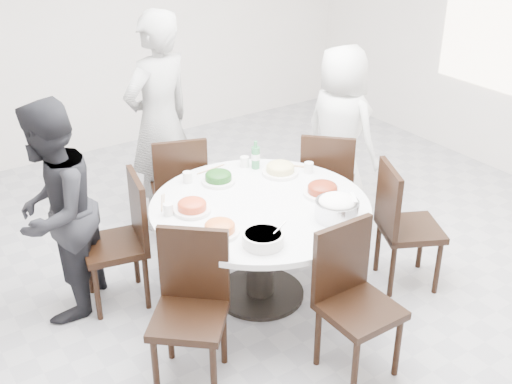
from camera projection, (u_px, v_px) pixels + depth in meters
floor at (271, 268)px, 4.99m from camera, size 6.00×6.00×0.01m
wall_back at (104, 18)px, 6.57m from camera, size 6.00×0.01×2.80m
dining_table at (260, 251)px, 4.51m from camera, size 1.50×1.50×0.75m
chair_ne at (328, 182)px, 5.26m from camera, size 0.59×0.59×0.95m
chair_n at (179, 187)px, 5.19m from camera, size 0.53×0.53×0.95m
chair_nw at (114, 243)px, 4.41m from camera, size 0.50×0.50×0.95m
chair_sw at (189, 316)px, 3.70m from camera, size 0.59×0.59×0.95m
chair_s at (360, 307)px, 3.78m from camera, size 0.42×0.42×0.95m
chair_se at (411, 226)px, 4.62m from camera, size 0.56×0.56×0.95m
diner_right at (340, 132)px, 5.51m from camera, size 0.60×0.81×1.51m
diner_middle at (160, 123)px, 5.23m from camera, size 0.77×0.61×1.84m
diner_left at (54, 213)px, 4.20m from camera, size 0.93×0.94×1.53m
dish_greens at (218, 179)px, 4.62m from camera, size 0.25×0.25×0.06m
dish_pale at (280, 170)px, 4.75m from camera, size 0.27×0.27×0.07m
dish_orange at (192, 208)px, 4.22m from camera, size 0.25×0.25×0.07m
dish_redbrown at (322, 191)px, 4.44m from camera, size 0.27×0.27×0.07m
dish_tofu at (220, 230)px, 3.97m from camera, size 0.24×0.24×0.06m
rice_bowl at (337, 210)px, 4.14m from camera, size 0.29×0.29×0.12m
soup_bowl at (263, 239)px, 3.86m from camera, size 0.25×0.25×0.08m
beverage_bottle at (256, 155)px, 4.81m from camera, size 0.06×0.06×0.22m
tea_cups at (214, 165)px, 4.81m from camera, size 0.07×0.07×0.08m
chopsticks at (206, 170)px, 4.82m from camera, size 0.24×0.04×0.01m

